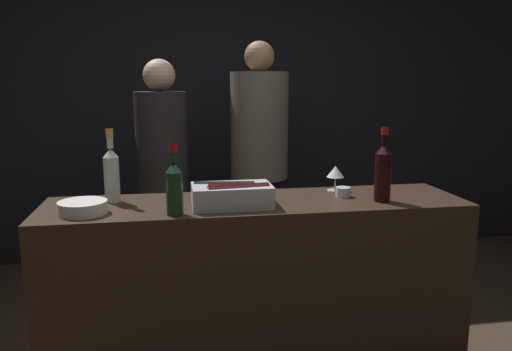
{
  "coord_description": "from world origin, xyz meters",
  "views": [
    {
      "loc": [
        -0.4,
        -2.02,
        1.52
      ],
      "look_at": [
        0.0,
        0.28,
        1.08
      ],
      "focal_mm": 35.0,
      "sensor_mm": 36.0,
      "label": 1
    }
  ],
  "objects_px": {
    "candle_votive": "(343,192)",
    "red_wine_bottle_tall": "(383,170)",
    "person_in_hoodie": "(163,170)",
    "person_blond_tee": "(259,155)",
    "wine_glass": "(335,173)",
    "bowl_white": "(83,207)",
    "red_wine_bottle_burgundy": "(174,186)",
    "rose_wine_bottle": "(112,172)",
    "ice_bin_with_bottles": "(232,194)"
  },
  "relations": [
    {
      "from": "candle_votive",
      "to": "red_wine_bottle_tall",
      "type": "distance_m",
      "value": 0.23
    },
    {
      "from": "person_in_hoodie",
      "to": "person_blond_tee",
      "type": "distance_m",
      "value": 0.7
    },
    {
      "from": "wine_glass",
      "to": "person_in_hoodie",
      "type": "height_order",
      "value": "person_in_hoodie"
    },
    {
      "from": "candle_votive",
      "to": "bowl_white",
      "type": "bearing_deg",
      "value": -174.57
    },
    {
      "from": "red_wine_bottle_tall",
      "to": "person_blond_tee",
      "type": "height_order",
      "value": "person_blond_tee"
    },
    {
      "from": "red_wine_bottle_burgundy",
      "to": "rose_wine_bottle",
      "type": "bearing_deg",
      "value": 134.97
    },
    {
      "from": "rose_wine_bottle",
      "to": "person_in_hoodie",
      "type": "xyz_separation_m",
      "value": [
        0.22,
        0.99,
        -0.17
      ]
    },
    {
      "from": "wine_glass",
      "to": "person_in_hoodie",
      "type": "bearing_deg",
      "value": 133.87
    },
    {
      "from": "rose_wine_bottle",
      "to": "red_wine_bottle_burgundy",
      "type": "bearing_deg",
      "value": -45.03
    },
    {
      "from": "person_in_hoodie",
      "to": "person_blond_tee",
      "type": "bearing_deg",
      "value": -7.98
    },
    {
      "from": "wine_glass",
      "to": "rose_wine_bottle",
      "type": "distance_m",
      "value": 1.12
    },
    {
      "from": "candle_votive",
      "to": "red_wine_bottle_burgundy",
      "type": "distance_m",
      "value": 0.85
    },
    {
      "from": "red_wine_bottle_burgundy",
      "to": "red_wine_bottle_tall",
      "type": "bearing_deg",
      "value": 4.91
    },
    {
      "from": "rose_wine_bottle",
      "to": "candle_votive",
      "type": "bearing_deg",
      "value": -4.33
    },
    {
      "from": "candle_votive",
      "to": "ice_bin_with_bottles",
      "type": "bearing_deg",
      "value": -170.27
    },
    {
      "from": "candle_votive",
      "to": "person_blond_tee",
      "type": "relative_size",
      "value": 0.04
    },
    {
      "from": "candle_votive",
      "to": "red_wine_bottle_tall",
      "type": "xyz_separation_m",
      "value": [
        0.15,
        -0.12,
        0.12
      ]
    },
    {
      "from": "red_wine_bottle_tall",
      "to": "person_in_hoodie",
      "type": "xyz_separation_m",
      "value": [
        -1.04,
        1.19,
        -0.18
      ]
    },
    {
      "from": "ice_bin_with_bottles",
      "to": "red_wine_bottle_burgundy",
      "type": "height_order",
      "value": "red_wine_bottle_burgundy"
    },
    {
      "from": "person_in_hoodie",
      "to": "red_wine_bottle_tall",
      "type": "bearing_deg",
      "value": -67.65
    },
    {
      "from": "wine_glass",
      "to": "person_blond_tee",
      "type": "bearing_deg",
      "value": 101.21
    },
    {
      "from": "person_in_hoodie",
      "to": "wine_glass",
      "type": "bearing_deg",
      "value": -64.96
    },
    {
      "from": "rose_wine_bottle",
      "to": "ice_bin_with_bottles",
      "type": "bearing_deg",
      "value": -18.28
    },
    {
      "from": "ice_bin_with_bottles",
      "to": "person_in_hoodie",
      "type": "bearing_deg",
      "value": 105.74
    },
    {
      "from": "red_wine_bottle_tall",
      "to": "wine_glass",
      "type": "bearing_deg",
      "value": 119.32
    },
    {
      "from": "ice_bin_with_bottles",
      "to": "bowl_white",
      "type": "relative_size",
      "value": 1.74
    },
    {
      "from": "bowl_white",
      "to": "wine_glass",
      "type": "xyz_separation_m",
      "value": [
        1.22,
        0.25,
        0.07
      ]
    },
    {
      "from": "ice_bin_with_bottles",
      "to": "wine_glass",
      "type": "height_order",
      "value": "wine_glass"
    },
    {
      "from": "red_wine_bottle_burgundy",
      "to": "person_blond_tee",
      "type": "xyz_separation_m",
      "value": [
        0.62,
        1.41,
        -0.09
      ]
    },
    {
      "from": "candle_votive",
      "to": "person_blond_tee",
      "type": "height_order",
      "value": "person_blond_tee"
    },
    {
      "from": "rose_wine_bottle",
      "to": "red_wine_bottle_burgundy",
      "type": "distance_m",
      "value": 0.41
    },
    {
      "from": "ice_bin_with_bottles",
      "to": "red_wine_bottle_burgundy",
      "type": "xyz_separation_m",
      "value": [
        -0.26,
        -0.11,
        0.07
      ]
    },
    {
      "from": "red_wine_bottle_tall",
      "to": "red_wine_bottle_burgundy",
      "type": "height_order",
      "value": "red_wine_bottle_tall"
    },
    {
      "from": "red_wine_bottle_burgundy",
      "to": "candle_votive",
      "type": "bearing_deg",
      "value": 13.92
    },
    {
      "from": "rose_wine_bottle",
      "to": "person_in_hoodie",
      "type": "distance_m",
      "value": 1.03
    },
    {
      "from": "ice_bin_with_bottles",
      "to": "rose_wine_bottle",
      "type": "height_order",
      "value": "rose_wine_bottle"
    },
    {
      "from": "wine_glass",
      "to": "candle_votive",
      "type": "distance_m",
      "value": 0.16
    },
    {
      "from": "wine_glass",
      "to": "red_wine_bottle_burgundy",
      "type": "relative_size",
      "value": 0.43
    },
    {
      "from": "person_in_hoodie",
      "to": "bowl_white",
      "type": "bearing_deg",
      "value": -124.03
    },
    {
      "from": "bowl_white",
      "to": "person_in_hoodie",
      "type": "xyz_separation_m",
      "value": [
        0.32,
        1.19,
        -0.06
      ]
    },
    {
      "from": "rose_wine_bottle",
      "to": "red_wine_bottle_tall",
      "type": "relative_size",
      "value": 0.98
    },
    {
      "from": "ice_bin_with_bottles",
      "to": "rose_wine_bottle",
      "type": "bearing_deg",
      "value": 161.72
    },
    {
      "from": "wine_glass",
      "to": "candle_votive",
      "type": "xyz_separation_m",
      "value": [
        -0.01,
        -0.14,
        -0.07
      ]
    },
    {
      "from": "rose_wine_bottle",
      "to": "person_in_hoodie",
      "type": "relative_size",
      "value": 0.21
    },
    {
      "from": "rose_wine_bottle",
      "to": "wine_glass",
      "type": "bearing_deg",
      "value": 2.75
    },
    {
      "from": "person_in_hoodie",
      "to": "red_wine_bottle_burgundy",
      "type": "bearing_deg",
      "value": -105.69
    },
    {
      "from": "bowl_white",
      "to": "wine_glass",
      "type": "height_order",
      "value": "wine_glass"
    },
    {
      "from": "bowl_white",
      "to": "person_in_hoodie",
      "type": "bearing_deg",
      "value": 74.8
    },
    {
      "from": "rose_wine_bottle",
      "to": "person_blond_tee",
      "type": "distance_m",
      "value": 1.44
    },
    {
      "from": "rose_wine_bottle",
      "to": "person_blond_tee",
      "type": "bearing_deg",
      "value": 51.06
    }
  ]
}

